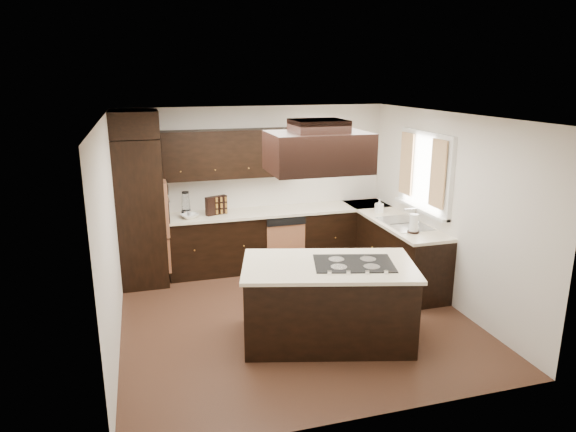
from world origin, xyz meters
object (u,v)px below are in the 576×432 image
object	(u,v)px
oven_column	(141,212)
island	(328,304)
spice_rack	(216,205)
range_hood	(318,152)

from	to	relation	value
oven_column	island	bearing A→B (deg)	-50.08
oven_column	spice_rack	bearing A→B (deg)	4.74
island	range_hood	xyz separation A→B (m)	(-0.11, 0.11, 1.72)
spice_rack	range_hood	bearing A→B (deg)	-94.01
island	range_hood	distance (m)	1.73
oven_column	spice_rack	size ratio (longest dim) A/B	6.29
oven_column	island	world-z (taller)	oven_column
island	range_hood	bearing A→B (deg)	148.28
range_hood	spice_rack	size ratio (longest dim) A/B	3.12
range_hood	spice_rack	bearing A→B (deg)	108.36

